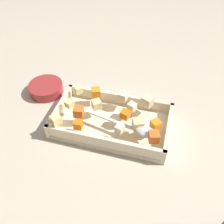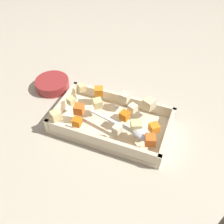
# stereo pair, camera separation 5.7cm
# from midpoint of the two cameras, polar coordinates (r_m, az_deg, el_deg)

# --- Properties ---
(ground_plane) EXTENTS (4.00, 4.00, 0.00)m
(ground_plane) POSITION_cam_midpoint_polar(r_m,az_deg,el_deg) (0.81, 2.96, -3.61)
(ground_plane) COLOR #BCB29E
(baking_dish) EXTENTS (0.36, 0.20, 0.05)m
(baking_dish) POSITION_cam_midpoint_polar(r_m,az_deg,el_deg) (0.81, 2.04, -2.46)
(baking_dish) COLOR beige
(baking_dish) RESTS_ON ground_plane
(carrot_chunk_rim_edge) EXTENTS (0.03, 0.03, 0.03)m
(carrot_chunk_rim_edge) POSITION_cam_midpoint_polar(r_m,az_deg,el_deg) (0.76, 5.00, -0.90)
(carrot_chunk_rim_edge) COLOR orange
(carrot_chunk_rim_edge) RESTS_ON baking_dish
(carrot_chunk_mid_left) EXTENTS (0.04, 0.04, 0.03)m
(carrot_chunk_mid_left) POSITION_cam_midpoint_polar(r_m,az_deg,el_deg) (0.71, 10.92, -6.30)
(carrot_chunk_mid_left) COLOR orange
(carrot_chunk_mid_left) RESTS_ON baking_dish
(carrot_chunk_corner_ne) EXTENTS (0.03, 0.03, 0.03)m
(carrot_chunk_corner_ne) POSITION_cam_midpoint_polar(r_m,az_deg,el_deg) (0.78, -5.35, 0.59)
(carrot_chunk_corner_ne) COLOR orange
(carrot_chunk_corner_ne) RESTS_ON baking_dish
(carrot_chunk_near_spoon) EXTENTS (0.04, 0.04, 0.03)m
(carrot_chunk_near_spoon) POSITION_cam_midpoint_polar(r_m,az_deg,el_deg) (0.74, 11.65, -3.59)
(carrot_chunk_near_spoon) COLOR orange
(carrot_chunk_near_spoon) RESTS_ON baking_dish
(carrot_chunk_mid_right) EXTENTS (0.04, 0.04, 0.03)m
(carrot_chunk_mid_right) POSITION_cam_midpoint_polar(r_m,az_deg,el_deg) (0.83, -1.02, 4.59)
(carrot_chunk_mid_right) COLOR orange
(carrot_chunk_mid_right) RESTS_ON baking_dish
(carrot_chunk_back_center) EXTENTS (0.03, 0.03, 0.02)m
(carrot_chunk_back_center) POSITION_cam_midpoint_polar(r_m,az_deg,el_deg) (0.74, -5.70, -2.30)
(carrot_chunk_back_center) COLOR orange
(carrot_chunk_back_center) RESTS_ON baking_dish
(potato_chunk_far_right) EXTENTS (0.03, 0.03, 0.02)m
(potato_chunk_far_right) POSITION_cam_midpoint_polar(r_m,az_deg,el_deg) (0.86, -4.85, 5.42)
(potato_chunk_far_right) COLOR #E0CC89
(potato_chunk_far_right) RESTS_ON baking_dish
(potato_chunk_corner_se) EXTENTS (0.04, 0.04, 0.03)m
(potato_chunk_corner_se) POSITION_cam_midpoint_polar(r_m,az_deg,el_deg) (0.79, -1.17, 1.90)
(potato_chunk_corner_se) COLOR #E0CC89
(potato_chunk_corner_se) RESTS_ON baking_dish
(potato_chunk_center) EXTENTS (0.03, 0.03, 0.02)m
(potato_chunk_center) POSITION_cam_midpoint_polar(r_m,az_deg,el_deg) (0.81, -7.06, 2.60)
(potato_chunk_center) COLOR #E0CC89
(potato_chunk_center) RESTS_ON baking_dish
(potato_chunk_corner_sw) EXTENTS (0.04, 0.04, 0.03)m
(potato_chunk_corner_sw) POSITION_cam_midpoint_polar(r_m,az_deg,el_deg) (0.80, 10.38, 1.79)
(potato_chunk_corner_sw) COLOR beige
(potato_chunk_corner_sw) RESTS_ON baking_dish
(potato_chunk_far_left) EXTENTS (0.04, 0.04, 0.03)m
(potato_chunk_far_left) POSITION_cam_midpoint_polar(r_m,az_deg,el_deg) (0.73, 7.65, -3.22)
(potato_chunk_far_left) COLOR #E0CC89
(potato_chunk_far_left) RESTS_ON baking_dish
(potato_chunk_near_left) EXTENTS (0.03, 0.03, 0.02)m
(potato_chunk_near_left) POSITION_cam_midpoint_polar(r_m,az_deg,el_deg) (0.79, 6.76, 0.82)
(potato_chunk_near_left) COLOR beige
(potato_chunk_near_left) RESTS_ON baking_dish
(potato_chunk_corner_nw) EXTENTS (0.04, 0.04, 0.03)m
(potato_chunk_corner_nw) POSITION_cam_midpoint_polar(r_m,az_deg,el_deg) (0.77, -10.42, -0.85)
(potato_chunk_corner_nw) COLOR #E0CC89
(potato_chunk_corner_nw) RESTS_ON baking_dish
(potato_chunk_near_right) EXTENTS (0.03, 0.03, 0.02)m
(potato_chunk_near_right) POSITION_cam_midpoint_polar(r_m,az_deg,el_deg) (0.72, 3.42, -3.96)
(potato_chunk_near_right) COLOR beige
(potato_chunk_near_right) RESTS_ON baking_dish
(parsnip_chunk_heap_side) EXTENTS (0.03, 0.03, 0.03)m
(parsnip_chunk_heap_side) POSITION_cam_midpoint_polar(r_m,az_deg,el_deg) (0.82, 5.13, 3.23)
(parsnip_chunk_heap_side) COLOR beige
(parsnip_chunk_heap_side) RESTS_ON baking_dish
(serving_spoon) EXTENTS (0.22, 0.07, 0.02)m
(serving_spoon) POSITION_cam_midpoint_polar(r_m,az_deg,el_deg) (0.72, 8.25, -4.69)
(serving_spoon) COLOR silver
(serving_spoon) RESTS_ON baking_dish
(small_prep_bowl) EXTENTS (0.12, 0.12, 0.04)m
(small_prep_bowl) POSITION_cam_midpoint_polar(r_m,az_deg,el_deg) (0.96, -11.60, 6.11)
(small_prep_bowl) COLOR maroon
(small_prep_bowl) RESTS_ON ground_plane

